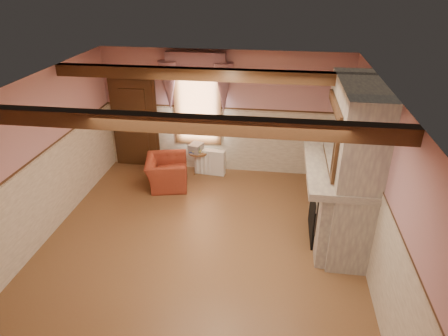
# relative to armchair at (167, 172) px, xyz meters

# --- Properties ---
(floor) EXTENTS (5.50, 6.00, 0.01)m
(floor) POSITION_rel_armchair_xyz_m (1.13, -2.02, -0.32)
(floor) COLOR brown
(floor) RESTS_ON ground
(ceiling) EXTENTS (5.50, 6.00, 0.01)m
(ceiling) POSITION_rel_armchair_xyz_m (1.13, -2.02, 2.48)
(ceiling) COLOR silver
(ceiling) RESTS_ON wall_back
(wall_back) EXTENTS (5.50, 0.02, 2.80)m
(wall_back) POSITION_rel_armchair_xyz_m (1.13, 0.98, 1.08)
(wall_back) COLOR #BC8287
(wall_back) RESTS_ON floor
(wall_front) EXTENTS (5.50, 0.02, 2.80)m
(wall_front) POSITION_rel_armchair_xyz_m (1.13, -5.02, 1.08)
(wall_front) COLOR #BC8287
(wall_front) RESTS_ON floor
(wall_left) EXTENTS (0.02, 6.00, 2.80)m
(wall_left) POSITION_rel_armchair_xyz_m (-1.62, -2.02, 1.08)
(wall_left) COLOR #BC8287
(wall_left) RESTS_ON floor
(wall_right) EXTENTS (0.02, 6.00, 2.80)m
(wall_right) POSITION_rel_armchair_xyz_m (3.88, -2.02, 1.08)
(wall_right) COLOR #BC8287
(wall_right) RESTS_ON floor
(wainscot) EXTENTS (5.50, 6.00, 1.50)m
(wainscot) POSITION_rel_armchair_xyz_m (1.13, -2.02, 0.43)
(wainscot) COLOR beige
(wainscot) RESTS_ON floor
(chair_rail) EXTENTS (5.50, 6.00, 0.08)m
(chair_rail) POSITION_rel_armchair_xyz_m (1.13, -2.02, 1.18)
(chair_rail) COLOR black
(chair_rail) RESTS_ON wainscot
(firebox) EXTENTS (0.20, 0.95, 0.90)m
(firebox) POSITION_rel_armchair_xyz_m (3.13, -1.42, 0.13)
(firebox) COLOR black
(firebox) RESTS_ON floor
(armchair) EXTENTS (1.06, 1.15, 0.64)m
(armchair) POSITION_rel_armchair_xyz_m (0.00, 0.00, 0.00)
(armchair) COLOR maroon
(armchair) RESTS_ON floor
(side_table) EXTENTS (0.48, 0.48, 0.55)m
(side_table) POSITION_rel_armchair_xyz_m (0.57, 0.68, -0.05)
(side_table) COLOR brown
(side_table) RESTS_ON floor
(book_stack) EXTENTS (0.34, 0.38, 0.20)m
(book_stack) POSITION_rel_armchair_xyz_m (0.53, 0.64, 0.33)
(book_stack) COLOR #B7AD8C
(book_stack) RESTS_ON side_table
(radiator) EXTENTS (0.72, 0.25, 0.60)m
(radiator) POSITION_rel_armchair_xyz_m (0.84, 0.68, -0.02)
(radiator) COLOR white
(radiator) RESTS_ON floor
(bowl) EXTENTS (0.31, 0.31, 0.08)m
(bowl) POSITION_rel_armchair_xyz_m (3.38, -1.58, 1.14)
(bowl) COLOR brown
(bowl) RESTS_ON mantel
(mantel_clock) EXTENTS (0.14, 0.24, 0.20)m
(mantel_clock) POSITION_rel_armchair_xyz_m (3.38, -0.75, 1.20)
(mantel_clock) COLOR black
(mantel_clock) RESTS_ON mantel
(oil_lamp) EXTENTS (0.11, 0.11, 0.28)m
(oil_lamp) POSITION_rel_armchair_xyz_m (3.38, -1.06, 1.24)
(oil_lamp) COLOR #C38037
(oil_lamp) RESTS_ON mantel
(candle_red) EXTENTS (0.06, 0.06, 0.16)m
(candle_red) POSITION_rel_armchair_xyz_m (3.38, -2.06, 1.18)
(candle_red) COLOR #B02015
(candle_red) RESTS_ON mantel
(jar_yellow) EXTENTS (0.06, 0.06, 0.12)m
(jar_yellow) POSITION_rel_armchair_xyz_m (3.38, -1.98, 1.16)
(jar_yellow) COLOR gold
(jar_yellow) RESTS_ON mantel
(fireplace) EXTENTS (0.85, 2.00, 2.80)m
(fireplace) POSITION_rel_armchair_xyz_m (3.56, -1.42, 1.08)
(fireplace) COLOR gray
(fireplace) RESTS_ON floor
(mantel) EXTENTS (1.05, 2.05, 0.12)m
(mantel) POSITION_rel_armchair_xyz_m (3.38, -1.42, 1.04)
(mantel) COLOR gray
(mantel) RESTS_ON fireplace
(overmantel_mirror) EXTENTS (0.06, 1.44, 1.04)m
(overmantel_mirror) POSITION_rel_armchair_xyz_m (3.19, -1.42, 1.65)
(overmantel_mirror) COLOR silver
(overmantel_mirror) RESTS_ON fireplace
(door) EXTENTS (1.10, 0.10, 2.10)m
(door) POSITION_rel_armchair_xyz_m (-0.97, 0.92, 0.73)
(door) COLOR black
(door) RESTS_ON floor
(window) EXTENTS (1.06, 0.08, 2.02)m
(window) POSITION_rel_armchair_xyz_m (0.53, 0.95, 1.33)
(window) COLOR white
(window) RESTS_ON wall_back
(window_drapes) EXTENTS (1.30, 0.14, 1.40)m
(window_drapes) POSITION_rel_armchair_xyz_m (0.53, 0.86, 1.93)
(window_drapes) COLOR gray
(window_drapes) RESTS_ON wall_back
(ceiling_beam_front) EXTENTS (5.50, 0.18, 0.20)m
(ceiling_beam_front) POSITION_rel_armchair_xyz_m (1.13, -3.22, 2.38)
(ceiling_beam_front) COLOR black
(ceiling_beam_front) RESTS_ON ceiling
(ceiling_beam_back) EXTENTS (5.50, 0.18, 0.20)m
(ceiling_beam_back) POSITION_rel_armchair_xyz_m (1.13, -0.82, 2.38)
(ceiling_beam_back) COLOR black
(ceiling_beam_back) RESTS_ON ceiling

